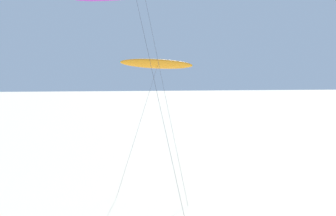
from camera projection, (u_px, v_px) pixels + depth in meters
flying_kite_4 at (158, 64)px, 29.92m from camera, size 6.59×6.94×9.92m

